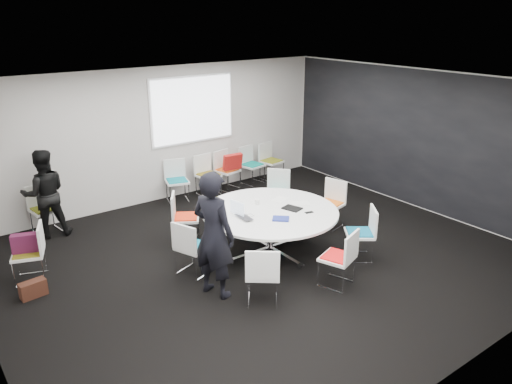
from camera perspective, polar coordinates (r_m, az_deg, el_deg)
room_shell at (r=7.80m, az=1.13°, el=1.80°), size 8.08×7.08×2.88m
conference_table at (r=8.33m, az=1.63°, el=-3.30°), size 2.25×2.25×0.73m
projection_screen at (r=10.87m, az=-7.20°, el=9.31°), size 1.90×0.03×1.35m
chair_ring_a at (r=9.45m, az=8.37°, el=-2.35°), size 0.55×0.55×0.88m
chair_ring_b at (r=9.95m, az=2.37°, el=-0.98°), size 0.64×0.64×0.88m
chair_ring_c at (r=9.47m, az=-4.27°, el=-2.15°), size 0.60×0.60×0.88m
chair_ring_d at (r=8.84m, az=-8.04°, el=-3.95°), size 0.62×0.63×0.88m
chair_ring_e at (r=7.78m, az=-7.17°, el=-7.40°), size 0.58×0.59×0.88m
chair_ring_f at (r=7.01m, az=0.77°, el=-10.52°), size 0.64×0.64×0.88m
chair_ring_g at (r=7.51m, az=9.30°, el=-8.59°), size 0.58×0.58×0.88m
chair_ring_h at (r=8.34m, az=11.75°, el=-5.72°), size 0.64×0.64×0.88m
chair_back_a at (r=10.74m, az=-8.97°, el=0.37°), size 0.57×0.56×0.88m
chair_back_b at (r=11.03m, az=-5.49°, el=1.07°), size 0.49×0.48×0.88m
chair_back_c at (r=11.34m, az=-3.31°, el=1.66°), size 0.55×0.54×0.88m
chair_back_d at (r=11.71m, az=-0.47°, el=2.29°), size 0.53×0.52×0.88m
chair_back_e at (r=12.01m, az=1.75°, el=2.74°), size 0.53×0.52×0.88m
chair_spare_left at (r=8.26m, az=-24.34°, el=-7.46°), size 0.58×0.58×0.88m
chair_person_back at (r=9.88m, az=-22.87°, el=-2.78°), size 0.52×0.51×0.88m
person_main at (r=6.94m, az=-4.85°, el=-4.89°), size 0.64×0.78×1.84m
person_back at (r=9.55m, az=-23.02°, el=-0.18°), size 0.87×0.73×1.60m
laptop at (r=7.96m, az=-1.06°, el=-2.85°), size 0.25×0.37×0.03m
laptop_lid at (r=8.01m, az=-2.19°, el=-1.83°), size 0.07×0.30×0.22m
notebook_black at (r=8.33m, az=4.14°, el=-1.87°), size 0.30×0.35×0.02m
tablet_folio at (r=7.90m, az=2.86°, el=-3.06°), size 0.33×0.32×0.03m
papers_right at (r=8.73m, az=2.75°, el=-0.85°), size 0.35×0.30×0.00m
papers_front at (r=8.58m, az=5.12°, el=-1.29°), size 0.36×0.32×0.00m
cup at (r=8.50m, az=0.13°, el=-1.10°), size 0.08×0.08×0.09m
phone at (r=8.20m, az=6.09°, el=-2.33°), size 0.15×0.10×0.01m
maroon_bag at (r=8.12m, az=-24.79°, el=-5.30°), size 0.42×0.26×0.28m
brown_bag at (r=7.87m, az=-24.12°, el=-10.08°), size 0.38×0.20×0.24m
red_jacket at (r=11.04m, az=-2.69°, el=3.47°), size 0.45×0.19×0.36m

